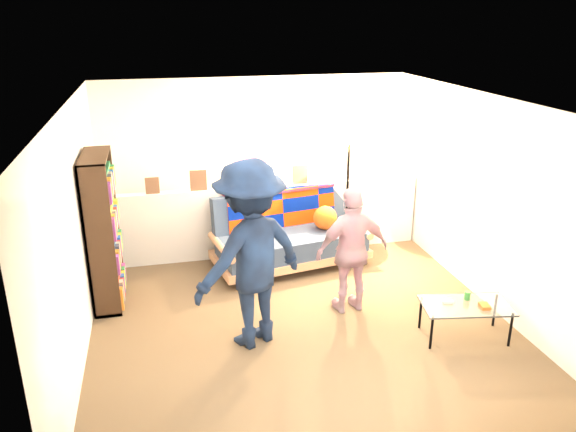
% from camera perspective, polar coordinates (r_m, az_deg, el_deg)
% --- Properties ---
extents(ground, '(5.00, 5.00, 0.00)m').
position_cam_1_polar(ground, '(6.51, 0.82, -9.90)').
color(ground, brown).
rests_on(ground, ground).
extents(room_shell, '(4.60, 5.05, 2.45)m').
position_cam_1_polar(room_shell, '(6.30, -0.15, 5.53)').
color(room_shell, silver).
rests_on(room_shell, ground).
extents(half_wall_ledge, '(4.45, 0.15, 1.00)m').
position_cam_1_polar(half_wall_ledge, '(7.90, -2.34, -0.37)').
color(half_wall_ledge, silver).
rests_on(half_wall_ledge, ground).
extents(ledge_decor, '(2.97, 0.02, 0.45)m').
position_cam_1_polar(ledge_decor, '(7.63, -4.06, 4.22)').
color(ledge_decor, brown).
rests_on(ledge_decor, half_wall_ledge).
extents(futon_sofa, '(2.17, 1.29, 0.88)m').
position_cam_1_polar(futon_sofa, '(7.58, 0.19, -1.97)').
color(futon_sofa, tan).
rests_on(futon_sofa, ground).
extents(bookshelf, '(0.30, 0.89, 1.78)m').
position_cam_1_polar(bookshelf, '(6.80, -18.25, -1.87)').
color(bookshelf, black).
rests_on(bookshelf, ground).
extents(coffee_table, '(0.99, 0.65, 0.48)m').
position_cam_1_polar(coffee_table, '(6.21, 17.68, -8.77)').
color(coffee_table, black).
rests_on(coffee_table, ground).
extents(floor_lamp, '(0.38, 0.31, 1.64)m').
position_cam_1_polar(floor_lamp, '(7.76, 6.05, 4.32)').
color(floor_lamp, black).
rests_on(floor_lamp, ground).
extents(person_left, '(1.45, 1.21, 1.95)m').
position_cam_1_polar(person_left, '(5.61, -3.83, -3.96)').
color(person_left, black).
rests_on(person_left, ground).
extents(person_right, '(0.89, 0.44, 1.47)m').
position_cam_1_polar(person_right, '(6.33, 6.54, -3.51)').
color(person_right, pink).
rests_on(person_right, ground).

